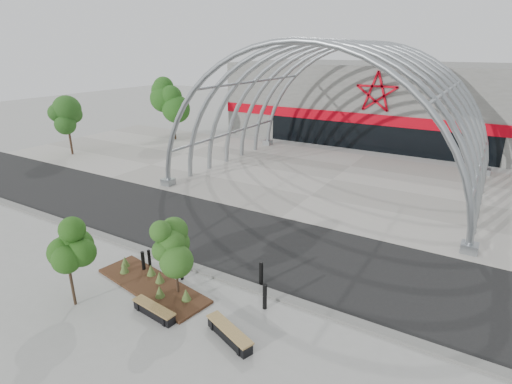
# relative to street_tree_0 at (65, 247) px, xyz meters

# --- Properties ---
(ground) EXTENTS (140.00, 140.00, 0.00)m
(ground) POSITION_rel_street_tree_0_xyz_m (3.13, 4.83, -2.56)
(ground) COLOR #9C9C96
(ground) RESTS_ON ground
(road) EXTENTS (140.00, 7.00, 0.02)m
(road) POSITION_rel_street_tree_0_xyz_m (3.13, 8.33, -2.55)
(road) COLOR black
(road) RESTS_ON ground
(forecourt) EXTENTS (60.00, 17.00, 0.04)m
(forecourt) POSITION_rel_street_tree_0_xyz_m (3.13, 20.33, -2.54)
(forecourt) COLOR #9C988E
(forecourt) RESTS_ON ground
(kerb) EXTENTS (60.00, 0.50, 0.12)m
(kerb) POSITION_rel_street_tree_0_xyz_m (3.13, 4.58, -2.50)
(kerb) COLOR slate
(kerb) RESTS_ON ground
(arena_building) EXTENTS (34.00, 15.24, 8.00)m
(arena_building) POSITION_rel_street_tree_0_xyz_m (3.13, 38.28, 1.43)
(arena_building) COLOR slate
(arena_building) RESTS_ON ground
(vault_canopy) EXTENTS (20.80, 15.80, 20.36)m
(vault_canopy) POSITION_rel_street_tree_0_xyz_m (3.13, 20.33, -2.54)
(vault_canopy) COLOR #8E9499
(vault_canopy) RESTS_ON ground
(planting_bed) EXTENTS (5.93, 2.66, 0.61)m
(planting_bed) POSITION_rel_street_tree_0_xyz_m (1.66, 2.54, -2.42)
(planting_bed) COLOR #351E15
(planting_bed) RESTS_ON ground
(street_tree_0) EXTENTS (1.56, 1.56, 3.56)m
(street_tree_0) POSITION_rel_street_tree_0_xyz_m (0.00, 0.00, 0.00)
(street_tree_0) COLOR black
(street_tree_0) RESTS_ON ground
(street_tree_1) EXTENTS (1.34, 1.34, 3.18)m
(street_tree_1) POSITION_rel_street_tree_0_xyz_m (3.06, 2.65, -0.28)
(street_tree_1) COLOR black
(street_tree_1) RESTS_ON ground
(bench_0) EXTENTS (2.09, 0.67, 0.43)m
(bench_0) POSITION_rel_street_tree_0_xyz_m (3.23, 1.09, -2.35)
(bench_0) COLOR black
(bench_0) RESTS_ON ground
(bench_1) EXTENTS (2.27, 1.24, 0.47)m
(bench_1) POSITION_rel_street_tree_0_xyz_m (6.45, 1.49, -2.33)
(bench_1) COLOR black
(bench_1) RESTS_ON ground
(bollard_0) EXTENTS (0.14, 0.14, 0.88)m
(bollard_0) POSITION_rel_street_tree_0_xyz_m (0.48, 3.62, -2.12)
(bollard_0) COLOR black
(bollard_0) RESTS_ON ground
(bollard_1) EXTENTS (0.16, 0.16, 1.00)m
(bollard_1) POSITION_rel_street_tree_0_xyz_m (0.52, 3.21, -2.06)
(bollard_1) COLOR black
(bollard_1) RESTS_ON ground
(bollard_2) EXTENTS (0.14, 0.14, 0.85)m
(bollard_2) POSITION_rel_street_tree_0_xyz_m (2.45, 3.60, -2.14)
(bollard_2) COLOR black
(bollard_2) RESTS_ON ground
(bollard_3) EXTENTS (0.17, 0.17, 1.08)m
(bollard_3) POSITION_rel_street_tree_0_xyz_m (6.63, 3.67, -2.02)
(bollard_3) COLOR black
(bollard_3) RESTS_ON ground
(bollard_4) EXTENTS (0.18, 0.18, 1.10)m
(bollard_4) POSITION_rel_street_tree_0_xyz_m (5.66, 5.03, -2.01)
(bollard_4) COLOR black
(bollard_4) RESTS_ON ground
(bg_tree_0) EXTENTS (3.00, 3.00, 6.45)m
(bg_tree_0) POSITION_rel_street_tree_0_xyz_m (-16.87, 24.83, 2.08)
(bg_tree_0) COLOR black
(bg_tree_0) RESTS_ON ground
(bg_tree_2) EXTENTS (2.55, 2.55, 5.38)m
(bg_tree_2) POSITION_rel_street_tree_0_xyz_m (-20.87, 14.83, 1.30)
(bg_tree_2) COLOR #301D14
(bg_tree_2) RESTS_ON ground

